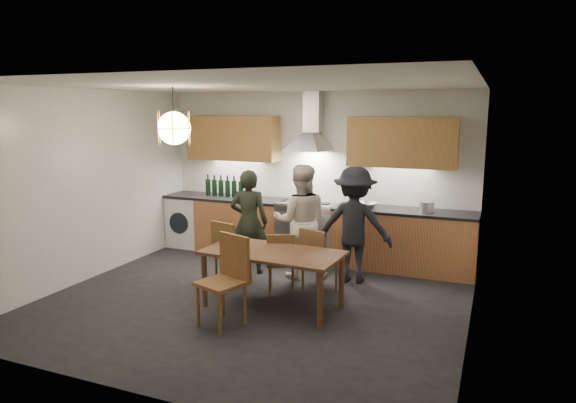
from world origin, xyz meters
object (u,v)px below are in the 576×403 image
at_px(person_mid, 301,221).
at_px(chair_front, 227,274).
at_px(person_left, 249,222).
at_px(wine_bottles, 228,186).
at_px(person_right, 354,225).
at_px(mixing_bowl, 366,205).
at_px(stock_pot, 427,207).
at_px(chair_back_left, 229,249).
at_px(dining_table, 273,258).

bearing_deg(person_mid, chair_front, 64.93).
height_order(person_left, wine_bottles, person_left).
distance_m(person_right, wine_bottles, 2.51).
height_order(mixing_bowl, stock_pot, stock_pot).
relative_size(chair_back_left, chair_front, 0.90).
bearing_deg(person_right, chair_front, 58.32).
xyz_separation_m(chair_back_left, wine_bottles, (-0.89, 1.60, 0.57)).
bearing_deg(person_left, wine_bottles, -62.36).
xyz_separation_m(chair_front, mixing_bowl, (0.89, 2.60, 0.38)).
height_order(person_mid, wine_bottles, person_mid).
distance_m(chair_back_left, wine_bottles, 1.92).
height_order(chair_front, person_mid, person_mid).
bearing_deg(chair_back_left, chair_front, 132.60).
bearing_deg(person_right, wine_bottles, -23.94).
height_order(dining_table, stock_pot, stock_pot).
bearing_deg(chair_front, chair_back_left, 137.45).
height_order(chair_back_left, person_left, person_left).
distance_m(chair_front, person_mid, 1.81).
distance_m(dining_table, person_left, 1.38).
bearing_deg(person_mid, person_right, 167.80).
height_order(person_left, stock_pot, person_left).
bearing_deg(chair_front, stock_pot, 74.76).
distance_m(person_left, person_mid, 0.76).
bearing_deg(mixing_bowl, person_left, -148.04).
xyz_separation_m(person_right, wine_bottles, (-2.37, 0.77, 0.29)).
xyz_separation_m(dining_table, person_left, (-0.85, 1.08, 0.14)).
bearing_deg(person_right, mixing_bowl, -94.49).
bearing_deg(person_right, person_left, 2.04).
xyz_separation_m(chair_front, wine_bottles, (-1.46, 2.66, 0.51)).
distance_m(dining_table, person_right, 1.45).
relative_size(person_left, stock_pot, 7.43).
xyz_separation_m(person_left, person_mid, (0.75, 0.11, 0.05)).
relative_size(chair_front, person_right, 0.62).
relative_size(chair_back_left, stock_pot, 4.39).
height_order(dining_table, chair_front, chair_front).
xyz_separation_m(chair_back_left, mixing_bowl, (1.46, 1.54, 0.43)).
bearing_deg(wine_bottles, dining_table, -49.90).
bearing_deg(mixing_bowl, person_mid, -131.91).
bearing_deg(person_left, chair_back_left, 76.29).
xyz_separation_m(chair_front, person_mid, (0.17, 1.79, 0.23)).
bearing_deg(person_left, stock_pot, -173.41).
bearing_deg(mixing_bowl, wine_bottles, 178.49).
relative_size(person_left, mixing_bowl, 4.71).
bearing_deg(chair_back_left, person_left, -74.94).
bearing_deg(chair_front, person_left, 128.12).
xyz_separation_m(dining_table, chair_back_left, (-0.84, 0.46, -0.10)).
bearing_deg(person_mid, stock_pot, -173.39).
bearing_deg(person_mid, person_left, -11.17).
relative_size(dining_table, wine_bottles, 2.02).
height_order(dining_table, person_right, person_right).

